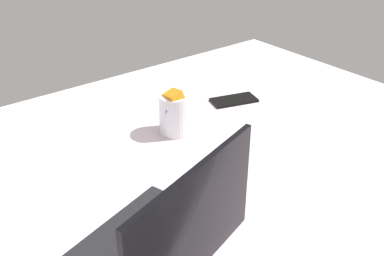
# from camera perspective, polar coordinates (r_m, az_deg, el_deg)

# --- Properties ---
(bed_mattress) EXTENTS (1.80, 1.40, 0.18)m
(bed_mattress) POSITION_cam_1_polar(r_m,az_deg,el_deg) (1.04, -0.68, -12.88)
(bed_mattress) COLOR silver
(bed_mattress) RESTS_ON ground
(laptop) EXTENTS (0.38, 0.32, 0.23)m
(laptop) POSITION_cam_1_polar(r_m,az_deg,el_deg) (0.82, -4.37, -14.08)
(laptop) COLOR #B7BABC
(laptop) RESTS_ON bed_mattress
(snack_cup) EXTENTS (0.09, 0.09, 0.13)m
(snack_cup) POSITION_cam_1_polar(r_m,az_deg,el_deg) (1.20, -2.09, 1.93)
(snack_cup) COLOR silver
(snack_cup) RESTS_ON bed_mattress
(cell_phone) EXTENTS (0.15, 0.11, 0.01)m
(cell_phone) POSITION_cam_1_polar(r_m,az_deg,el_deg) (1.41, 5.29, 3.51)
(cell_phone) COLOR black
(cell_phone) RESTS_ON bed_mattress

